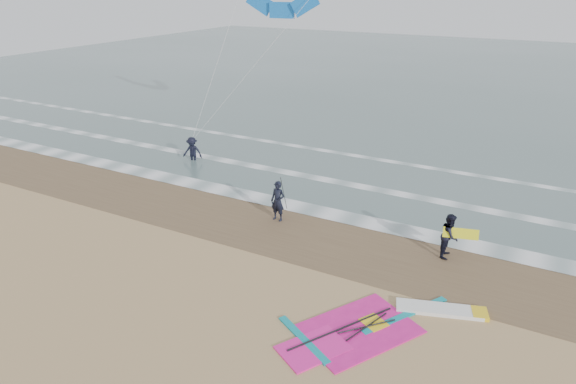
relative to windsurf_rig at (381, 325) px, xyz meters
The scene contains 10 objects.
ground 4.91m from the windsurf_rig, 161.75° to the right, with size 120.00×120.00×0.00m, color tan.
sea_water 46.70m from the windsurf_rig, 95.73° to the left, with size 120.00×80.00×0.02m, color #47605E.
wet_sand_band 6.45m from the windsurf_rig, 136.23° to the left, with size 120.00×5.00×0.01m, color brown.
foam_waterline 10.05m from the windsurf_rig, 117.62° to the left, with size 120.00×9.15×0.02m.
windsurf_rig is the anchor object (origin of this frame).
person_standing 8.30m from the windsurf_rig, 142.45° to the left, with size 0.67×0.44×1.83m, color black.
person_walking 5.52m from the windsurf_rig, 81.45° to the left, with size 0.86×0.67×1.77m, color black.
person_wading 17.72m from the windsurf_rig, 147.22° to the left, with size 1.16×0.67×1.79m, color black.
held_pole 8.12m from the windsurf_rig, 141.14° to the left, with size 0.17×0.86×1.82m.
carried_kiteboard 5.53m from the windsurf_rig, 77.12° to the left, with size 1.30×0.51×0.39m.
Camera 1 is at (8.35, -11.33, 9.99)m, focal length 32.00 mm.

